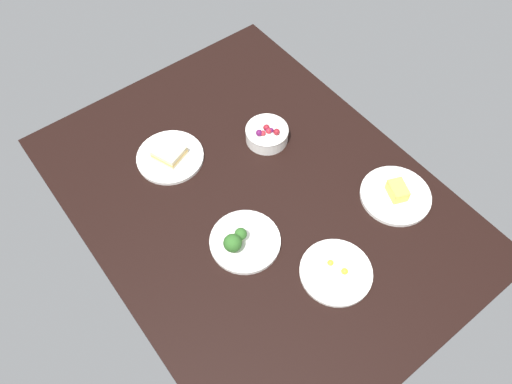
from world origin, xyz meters
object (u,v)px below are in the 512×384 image
object	(u,v)px
plate_eggs	(336,271)
bowl_berries	(267,134)
plate_broccoli	(243,241)
plate_cheese	(396,195)
plate_sandwich	(170,156)

from	to	relation	value
plate_eggs	bowl_berries	bearing A→B (deg)	163.53
plate_broccoli	plate_eggs	distance (cm)	26.83
bowl_berries	plate_broccoli	xyz separation A→B (cm)	(25.86, -28.93, -1.06)
plate_cheese	plate_broccoli	xyz separation A→B (cm)	(-14.94, -45.51, 0.57)
bowl_berries	plate_eggs	xyz separation A→B (cm)	(48.33, -14.29, -1.78)
plate_cheese	plate_eggs	distance (cm)	31.77
plate_broccoli	plate_eggs	world-z (taller)	plate_broccoli
plate_eggs	plate_sandwich	bearing A→B (deg)	-166.58
bowl_berries	plate_cheese	world-z (taller)	bowl_berries
bowl_berries	plate_eggs	bearing A→B (deg)	-16.47
plate_broccoli	plate_sandwich	size ratio (longest dim) A/B	0.95
plate_broccoli	bowl_berries	bearing A→B (deg)	131.79
plate_broccoli	plate_eggs	xyz separation A→B (cm)	(22.46, 14.65, -0.72)
bowl_berries	plate_broccoli	bearing A→B (deg)	-48.21
plate_broccoli	plate_eggs	size ratio (longest dim) A/B	1.01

